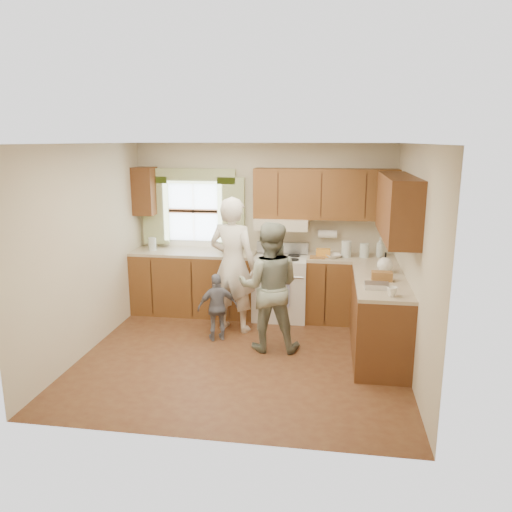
% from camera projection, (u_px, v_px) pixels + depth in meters
% --- Properties ---
extents(room, '(3.80, 3.80, 3.80)m').
position_uv_depth(room, '(242.00, 255.00, 5.72)').
color(room, '#512919').
rests_on(room, ground).
extents(kitchen_fixtures, '(3.80, 2.25, 2.15)m').
position_uv_depth(kitchen_fixtures, '(301.00, 269.00, 6.75)').
color(kitchen_fixtures, '#492B0F').
rests_on(kitchen_fixtures, ground).
extents(stove, '(0.76, 0.67, 1.07)m').
position_uv_depth(stove, '(280.00, 286.00, 7.23)').
color(stove, silver).
rests_on(stove, ground).
extents(woman_left, '(0.76, 0.60, 1.82)m').
position_uv_depth(woman_left, '(233.00, 265.00, 6.65)').
color(woman_left, white).
rests_on(woman_left, ground).
extents(woman_right, '(0.81, 0.65, 1.59)m').
position_uv_depth(woman_right, '(269.00, 287.00, 6.05)').
color(woman_right, '#233625').
rests_on(woman_right, ground).
extents(child, '(0.56, 0.40, 0.88)m').
position_uv_depth(child, '(218.00, 307.00, 6.40)').
color(child, slate).
rests_on(child, ground).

